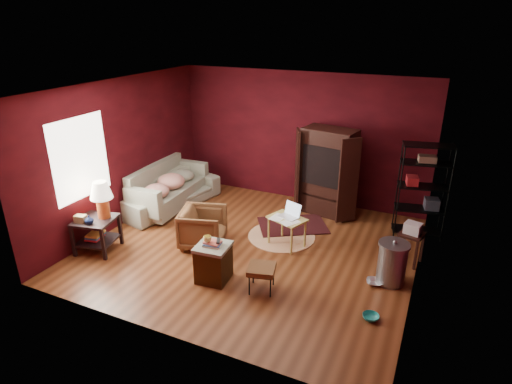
% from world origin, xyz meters
% --- Properties ---
extents(room, '(5.54, 5.04, 2.84)m').
position_xyz_m(room, '(-0.04, -0.01, 1.40)').
color(room, brown).
rests_on(room, ground).
extents(sofa, '(1.15, 2.39, 0.90)m').
position_xyz_m(sofa, '(-2.37, 0.89, 0.45)').
color(sofa, gray).
rests_on(sofa, ground).
extents(armchair, '(0.88, 0.92, 0.77)m').
position_xyz_m(armchair, '(-0.83, -0.26, 0.38)').
color(armchair, black).
rests_on(armchair, ground).
extents(pet_bowl_steel, '(0.25, 0.10, 0.25)m').
position_xyz_m(pet_bowl_steel, '(2.20, -0.23, 0.12)').
color(pet_bowl_steel, silver).
rests_on(pet_bowl_steel, ground).
extents(pet_bowl_turquoise, '(0.23, 0.07, 0.22)m').
position_xyz_m(pet_bowl_turquoise, '(2.31, -1.09, 0.11)').
color(pet_bowl_turquoise, teal).
rests_on(pet_bowl_turquoise, ground).
extents(vase, '(0.18, 0.18, 0.15)m').
position_xyz_m(vase, '(-2.36, -1.36, 0.67)').
color(vase, '#0C183F').
rests_on(vase, side_table).
extents(mug, '(0.15, 0.14, 0.12)m').
position_xyz_m(mug, '(-0.17, -1.19, 0.74)').
color(mug, '#F2E176').
rests_on(mug, hamper).
extents(side_table, '(0.75, 0.75, 1.26)m').
position_xyz_m(side_table, '(-2.37, -1.12, 0.75)').
color(side_table, black).
rests_on(side_table, ground).
extents(sofa_cushions, '(0.91, 2.07, 0.85)m').
position_xyz_m(sofa_cushions, '(-2.38, 0.85, 0.42)').
color(sofa_cushions, gray).
rests_on(sofa_cushions, sofa).
extents(hamper, '(0.54, 0.54, 0.70)m').
position_xyz_m(hamper, '(-0.11, -1.14, 0.32)').
color(hamper, '#452A10').
rests_on(hamper, ground).
extents(footstool, '(0.48, 0.48, 0.40)m').
position_xyz_m(footstool, '(0.68, -1.09, 0.35)').
color(footstool, black).
rests_on(footstool, ground).
extents(rug_round, '(1.26, 1.26, 0.01)m').
position_xyz_m(rug_round, '(0.34, 0.62, 0.01)').
color(rug_round, beige).
rests_on(rug_round, ground).
extents(rug_oriental, '(1.56, 1.42, 0.01)m').
position_xyz_m(rug_oriental, '(0.38, 1.11, 0.02)').
color(rug_oriental, '#431215').
rests_on(rug_oriental, ground).
extents(laptop_desk, '(0.75, 0.66, 0.78)m').
position_xyz_m(laptop_desk, '(0.54, 0.36, 0.48)').
color(laptop_desk, '#CDBB5D').
rests_on(laptop_desk, ground).
extents(tv_armoire, '(1.39, 0.90, 1.79)m').
position_xyz_m(tv_armoire, '(0.77, 1.99, 0.93)').
color(tv_armoire, black).
rests_on(tv_armoire, ground).
extents(wire_shelving, '(0.93, 0.55, 1.77)m').
position_xyz_m(wire_shelving, '(2.63, 1.73, 0.97)').
color(wire_shelving, black).
rests_on(wire_shelving, ground).
extents(small_stand, '(0.44, 0.44, 0.73)m').
position_xyz_m(small_stand, '(2.60, 0.65, 0.55)').
color(small_stand, black).
rests_on(small_stand, ground).
extents(trash_can, '(0.61, 0.61, 0.74)m').
position_xyz_m(trash_can, '(2.41, -0.08, 0.35)').
color(trash_can, gray).
rests_on(trash_can, ground).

